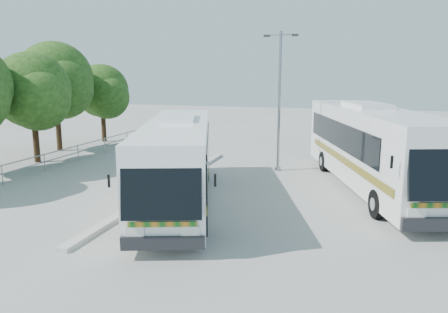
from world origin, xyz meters
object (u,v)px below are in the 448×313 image
(tree_far_e, at_px, (103,91))
(lamppost, at_px, (279,95))
(tree_far_d, at_px, (56,80))
(tree_far_c, at_px, (33,90))
(coach_main, at_px, (178,159))
(coach_adjacent, at_px, (372,146))

(tree_far_e, xyz_separation_m, lamppost, (14.63, -6.39, 0.19))
(tree_far_d, bearing_deg, tree_far_c, -72.17)
(coach_main, bearing_deg, tree_far_c, 137.06)
(tree_far_d, height_order, tree_far_e, tree_far_d)
(coach_adjacent, bearing_deg, lamppost, 133.81)
(tree_far_c, relative_size, tree_far_e, 1.10)
(tree_far_c, distance_m, lamppost, 14.24)
(coach_main, bearing_deg, lamppost, 48.67)
(tree_far_d, distance_m, tree_far_e, 4.65)
(tree_far_c, height_order, coach_main, tree_far_c)
(coach_main, xyz_separation_m, lamppost, (2.99, 6.97, 2.26))
(tree_far_c, xyz_separation_m, tree_far_d, (-1.19, 3.70, 0.56))
(tree_far_c, xyz_separation_m, lamppost, (14.12, 1.81, -0.18))
(tree_far_d, relative_size, lamppost, 0.99)
(tree_far_c, height_order, tree_far_e, tree_far_c)
(tree_far_d, relative_size, coach_main, 0.61)
(tree_far_e, relative_size, lamppost, 0.80)
(tree_far_c, relative_size, coach_adjacent, 0.48)
(coach_main, distance_m, coach_adjacent, 8.89)
(tree_far_d, bearing_deg, coach_adjacent, -12.51)
(tree_far_e, bearing_deg, tree_far_d, -98.63)
(tree_far_e, height_order, coach_adjacent, tree_far_e)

